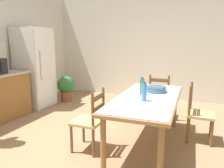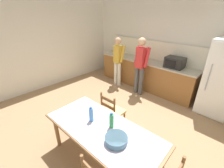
# 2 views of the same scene
# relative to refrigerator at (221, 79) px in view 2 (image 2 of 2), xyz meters

# --- Properties ---
(ground_plane) EXTENTS (8.32, 8.32, 0.00)m
(ground_plane) POSITION_rel_refrigerator_xyz_m (-1.36, -2.19, -0.93)
(ground_plane) COLOR #9E7A56
(wall_back) EXTENTS (6.52, 0.12, 2.90)m
(wall_back) POSITION_rel_refrigerator_xyz_m (-1.36, 0.47, 0.52)
(wall_back) COLOR silver
(wall_back) RESTS_ON ground
(wall_left) EXTENTS (0.12, 5.20, 2.90)m
(wall_left) POSITION_rel_refrigerator_xyz_m (-4.62, -2.19, 0.52)
(wall_left) COLOR silver
(wall_left) RESTS_ON ground
(kitchen_counter) EXTENTS (3.38, 0.66, 0.94)m
(kitchen_counter) POSITION_rel_refrigerator_xyz_m (-2.15, 0.04, -0.46)
(kitchen_counter) COLOR brown
(kitchen_counter) RESTS_ON ground
(counter_splashback) EXTENTS (3.34, 0.03, 0.60)m
(counter_splashback) POSITION_rel_refrigerator_xyz_m (-2.14, 0.35, 0.31)
(counter_splashback) COLOR #EFE8CB
(counter_splashback) RESTS_ON kitchen_counter
(refrigerator) EXTENTS (0.71, 0.73, 1.86)m
(refrigerator) POSITION_rel_refrigerator_xyz_m (0.00, 0.00, 0.00)
(refrigerator) COLOR white
(refrigerator) RESTS_ON ground
(microwave) EXTENTS (0.50, 0.39, 0.30)m
(microwave) POSITION_rel_refrigerator_xyz_m (-1.17, 0.02, 0.16)
(microwave) COLOR black
(microwave) RESTS_ON kitchen_counter
(dining_table) EXTENTS (2.01, 0.94, 0.76)m
(dining_table) POSITION_rel_refrigerator_xyz_m (-0.98, -2.97, -0.25)
(dining_table) COLOR olive
(dining_table) RESTS_ON ground
(bottle_near_centre) EXTENTS (0.07, 0.07, 0.27)m
(bottle_near_centre) POSITION_rel_refrigerator_xyz_m (-1.23, -2.97, -0.05)
(bottle_near_centre) COLOR #4C8ED6
(bottle_near_centre) RESTS_ON dining_table
(bottle_off_centre) EXTENTS (0.07, 0.07, 0.27)m
(bottle_off_centre) POSITION_rel_refrigerator_xyz_m (-0.89, -2.85, -0.05)
(bottle_off_centre) COLOR green
(bottle_off_centre) RESTS_ON dining_table
(serving_bowl) EXTENTS (0.32, 0.32, 0.09)m
(serving_bowl) POSITION_rel_refrigerator_xyz_m (-0.63, -3.02, -0.12)
(serving_bowl) COLOR slate
(serving_bowl) RESTS_ON dining_table
(chair_side_far_left) EXTENTS (0.43, 0.41, 0.91)m
(chair_side_far_left) POSITION_rel_refrigerator_xyz_m (-1.45, -2.25, -0.49)
(chair_side_far_left) COLOR brown
(chair_side_far_left) RESTS_ON ground
(person_at_sink) EXTENTS (0.41, 0.29, 1.65)m
(person_at_sink) POSITION_rel_refrigerator_xyz_m (-2.89, -0.48, -0.00)
(person_at_sink) COLOR silver
(person_at_sink) RESTS_ON ground
(person_at_counter) EXTENTS (0.44, 0.30, 1.75)m
(person_at_counter) POSITION_rel_refrigerator_xyz_m (-1.98, -0.50, 0.05)
(person_at_counter) COLOR #4C4C4C
(person_at_counter) RESTS_ON ground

